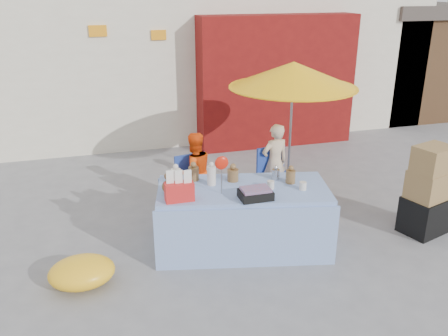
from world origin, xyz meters
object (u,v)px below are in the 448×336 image
object	(u,v)px
chair_left	(197,197)
vendor_beige	(275,163)
market_table	(242,217)
vendor_orange	(194,172)
box_stack	(428,193)
umbrella	(293,75)
chair_right	(277,187)

from	to	relation	value
chair_left	vendor_beige	distance (m)	1.31
market_table	vendor_orange	world-z (taller)	market_table
market_table	box_stack	xyz separation A→B (m)	(2.47, -0.31, 0.15)
market_table	vendor_beige	xyz separation A→B (m)	(0.92, 1.22, 0.19)
umbrella	market_table	bearing A→B (deg)	-131.63
chair_left	chair_right	distance (m)	1.25
umbrella	box_stack	bearing A→B (deg)	-53.38
chair_right	umbrella	bearing A→B (deg)	32.44
chair_right	vendor_beige	distance (m)	0.38
market_table	chair_left	bearing A→B (deg)	119.74
chair_left	chair_right	xyz separation A→B (m)	(1.25, 0.00, 0.00)
umbrella	vendor_beige	bearing A→B (deg)	-153.43
market_table	vendor_beige	bearing A→B (deg)	65.61
market_table	box_stack	size ratio (longest dim) A/B	1.87
market_table	box_stack	distance (m)	2.49
umbrella	box_stack	world-z (taller)	umbrella
market_table	vendor_orange	bearing A→B (deg)	117.81
chair_right	chair_left	bearing A→B (deg)	169.24
market_table	chair_left	xyz separation A→B (m)	(-0.34, 1.09, -0.17)
market_table	umbrella	bearing A→B (deg)	60.93
vendor_orange	vendor_beige	distance (m)	1.25
vendor_orange	umbrella	distance (m)	2.03
market_table	vendor_beige	distance (m)	1.54
market_table	chair_right	distance (m)	1.43
market_table	umbrella	distance (m)	2.35
chair_right	umbrella	distance (m)	1.69
chair_left	umbrella	world-z (taller)	umbrella
vendor_beige	box_stack	bearing A→B (deg)	124.57
market_table	chair_right	world-z (taller)	market_table
market_table	umbrella	xyz separation A→B (m)	(1.22, 1.37, 1.47)
chair_right	vendor_orange	world-z (taller)	vendor_orange
vendor_orange	vendor_beige	xyz separation A→B (m)	(1.25, 0.00, 0.01)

